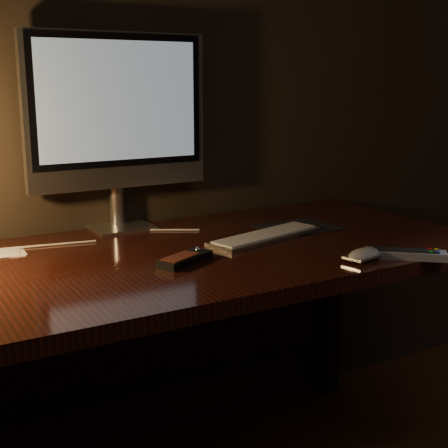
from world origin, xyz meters
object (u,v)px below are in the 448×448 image
keyboard (266,236)px  mouse (364,256)px  tv_remote (406,254)px  desk (183,289)px  media_remote (185,259)px  monitor (118,115)px

keyboard → mouse: size_ratio=3.48×
mouse → tv_remote: (0.10, -0.04, 0.00)m
mouse → tv_remote: size_ratio=0.59×
desk → media_remote: 0.23m
mouse → tv_remote: 0.11m
keyboard → mouse: bearing=-88.1°
keyboard → desk: bearing=152.0°
tv_remote → desk: bearing=177.2°
media_remote → desk: bearing=40.1°
mouse → keyboard: bearing=93.1°
desk → mouse: mouse is taller
monitor → media_remote: (0.00, -0.42, -0.33)m
monitor → mouse: bearing=-57.5°
media_remote → tv_remote: size_ratio=0.91×
desk → keyboard: keyboard is taller
monitor → tv_remote: monitor is taller
keyboard → media_remote: media_remote is taller
desk → keyboard: 0.28m
tv_remote → keyboard: bearing=159.7°
media_remote → tv_remote: bearing=-51.3°
mouse → monitor: bearing=109.7°
monitor → mouse: size_ratio=5.29×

